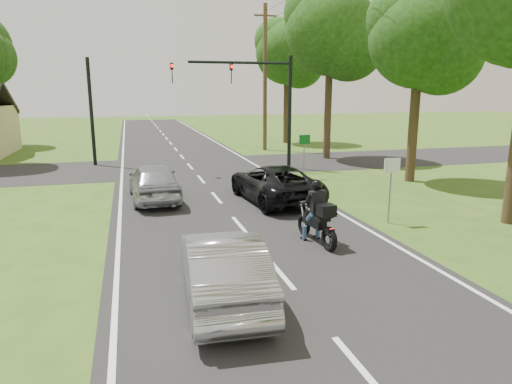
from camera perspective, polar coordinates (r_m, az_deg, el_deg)
ground at (r=10.91m, az=3.00°, el=-10.09°), size 140.00×140.00×0.00m
road at (r=20.24m, az=-6.01°, el=0.53°), size 8.00×100.00×0.01m
cross_road at (r=26.08m, az=-8.23°, el=3.17°), size 60.00×7.00×0.01m
motorcycle_rider at (r=12.80m, az=7.71°, el=-3.32°), size 0.64×2.13×1.83m
dark_suv at (r=17.63m, az=2.29°, el=1.15°), size 2.76×5.23×1.40m
silver_sedan at (r=9.37m, az=-4.22°, el=-9.32°), size 1.74×4.34×1.40m
silver_suv at (r=18.10m, az=-12.64°, el=1.30°), size 1.96×4.46×1.49m
traffic_signal at (r=24.44m, az=0.06°, el=12.41°), size 6.38×0.44×6.00m
signal_pole_far at (r=27.63m, az=-19.89°, el=9.34°), size 0.20×0.20×6.00m
utility_pole_far at (r=32.93m, az=1.14°, el=14.10°), size 1.60×0.28×10.00m
sign_white at (r=15.05m, az=16.58°, el=2.08°), size 0.55×0.07×2.12m
sign_green at (r=22.22m, az=6.07°, el=5.77°), size 0.55×0.07×2.12m
tree_row_c at (r=22.56m, az=20.61°, el=16.97°), size 4.80×4.65×8.76m
tree_row_d at (r=29.23m, az=10.06°, el=18.72°), size 5.76×5.58×10.45m
tree_row_e at (r=37.63m, az=4.42°, el=16.54°), size 5.28×5.12×9.61m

